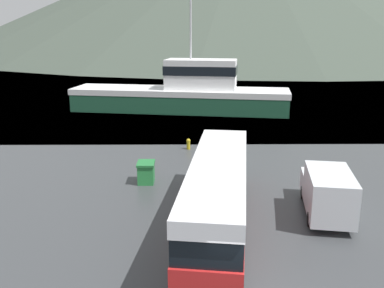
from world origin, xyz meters
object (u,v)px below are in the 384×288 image
at_px(storage_bin, 146,172).
at_px(small_boat, 108,94).
at_px(tour_bus, 218,190).
at_px(fishing_boat, 185,92).
at_px(delivery_van, 327,191).

bearing_deg(storage_bin, small_boat, 104.09).
height_order(tour_bus, storage_bin, tour_bus).
relative_size(tour_bus, storage_bin, 9.57).
height_order(storage_bin, small_boat, storage_bin).
distance_m(tour_bus, fishing_boat, 28.39).
xyz_separation_m(delivery_van, fishing_boat, (-7.14, 27.28, 0.82)).
bearing_deg(fishing_boat, storage_bin, -176.07).
xyz_separation_m(delivery_van, storage_bin, (-9.29, 4.69, -0.61)).
bearing_deg(fishing_boat, tour_bus, -167.15).
bearing_deg(tour_bus, storage_bin, 131.59).
relative_size(storage_bin, small_boat, 0.21).
relative_size(fishing_boat, storage_bin, 18.16).
distance_m(delivery_van, storage_bin, 10.43).
xyz_separation_m(tour_bus, fishing_boat, (-1.72, 28.34, 0.31)).
bearing_deg(storage_bin, fishing_boat, 84.54).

